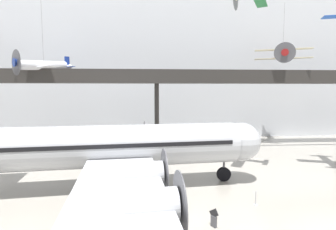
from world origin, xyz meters
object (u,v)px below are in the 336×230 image
Objects in this scene: suspended_plane_white_twin at (44,66)px; info_sign_pedestal at (214,220)px; suspended_plane_cream_biplane at (283,55)px; stanchion_barrier at (256,201)px; airliner_silver_main at (110,147)px.

suspended_plane_white_twin reaches higher than info_sign_pedestal.
suspended_plane_cream_biplane is 8.63× the size of stanchion_barrier.
suspended_plane_white_twin is 9.01× the size of info_sign_pedestal.
suspended_plane_cream_biplane is 32.60m from info_sign_pedestal.
suspended_plane_cream_biplane is 0.83× the size of suspended_plane_white_twin.
suspended_plane_white_twin is (-11.55, 16.56, 8.29)m from airliner_silver_main.
suspended_plane_white_twin is (-35.60, -1.02, -1.90)m from suspended_plane_cream_biplane.
airliner_silver_main is 3.43× the size of suspended_plane_cream_biplane.
info_sign_pedestal is (-16.71, -24.60, -13.35)m from suspended_plane_cream_biplane.
airliner_silver_main is 21.82m from suspended_plane_white_twin.
airliner_silver_main is 31.48m from suspended_plane_cream_biplane.
airliner_silver_main is 25.73× the size of info_sign_pedestal.
stanchion_barrier is at bearing 94.33° from suspended_plane_white_twin.
suspended_plane_white_twin is 10.38× the size of stanchion_barrier.
stanchion_barrier is 0.87× the size of info_sign_pedestal.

